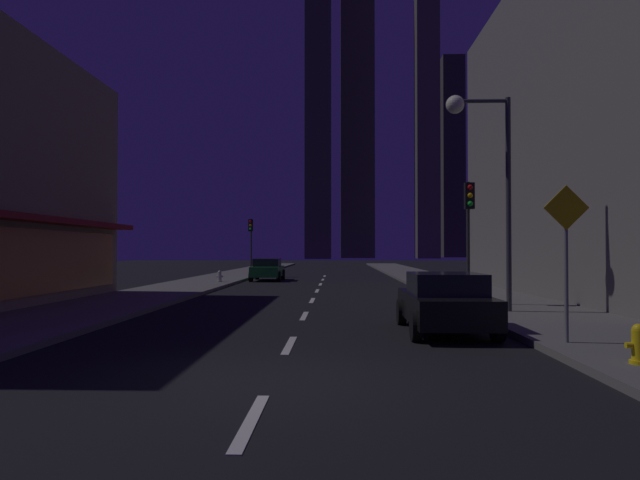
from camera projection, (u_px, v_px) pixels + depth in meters
name	position (u px, v px, depth m)	size (l,w,h in m)	color
ground_plane	(324.00, 278.00, 40.52)	(78.00, 136.00, 0.10)	black
sidewalk_right	(421.00, 277.00, 40.29)	(4.00, 76.00, 0.15)	#605E59
sidewalk_left	(228.00, 277.00, 40.74)	(4.00, 76.00, 0.15)	#605E59
lane_marking_center	(315.00, 295.00, 24.73)	(0.16, 38.60, 0.01)	silver
skyscraper_distant_tall	(318.00, 90.00, 130.72)	(6.00, 6.40, 78.98)	#4F4B3B
skyscraper_distant_mid	(357.00, 111.00, 144.21)	(8.51, 8.93, 75.77)	#4E4A3A
skyscraper_distant_short	(427.00, 105.00, 135.96)	(5.48, 5.37, 74.48)	#625D49
skyscraper_distant_slender	(452.00, 157.00, 157.00)	(6.11, 6.68, 56.04)	#454234
car_parked_near	(445.00, 302.00, 13.55)	(1.98, 4.24, 1.45)	black
car_parked_far	(267.00, 269.00, 36.70)	(1.98, 4.24, 1.45)	#1E722D
fire_hydrant_yellow_near	(639.00, 345.00, 9.09)	(0.42, 0.30, 0.65)	yellow
fire_hydrant_far_left	(220.00, 277.00, 32.73)	(0.42, 0.30, 0.65)	#B2B2B2
traffic_light_near_right	(469.00, 215.00, 19.14)	(0.32, 0.48, 4.20)	#2D2D2D
traffic_light_far_left	(251.00, 234.00, 41.90)	(0.32, 0.48, 4.20)	#2D2D2D
street_lamp_right	(481.00, 149.00, 17.06)	(1.96, 0.56, 6.58)	#38383D
pedestrian_crossing_sign	(566.00, 249.00, 11.24)	(0.91, 0.08, 3.15)	slate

